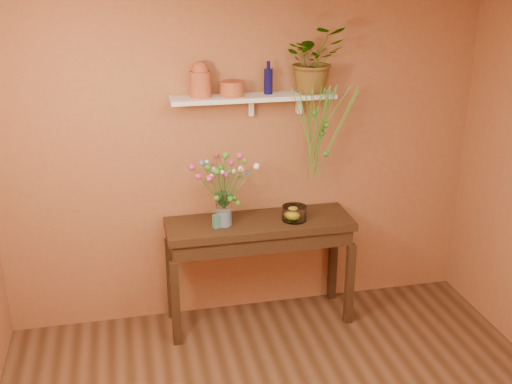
{
  "coord_description": "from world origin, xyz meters",
  "views": [
    {
      "loc": [
        -0.97,
        -2.81,
        2.91
      ],
      "look_at": [
        0.0,
        1.55,
        1.25
      ],
      "focal_mm": 43.41,
      "sensor_mm": 36.0,
      "label": 1
    }
  ],
  "objects_px": {
    "glass_vase": "(224,212)",
    "spider_plant": "(314,59)",
    "terracotta_jug": "(200,80)",
    "blue_bottle": "(268,81)",
    "bouquet": "(223,175)",
    "sideboard": "(259,235)",
    "glass_bowl": "(294,214)"
  },
  "relations": [
    {
      "from": "spider_plant",
      "to": "glass_vase",
      "type": "distance_m",
      "value": 1.4
    },
    {
      "from": "glass_vase",
      "to": "spider_plant",
      "type": "bearing_deg",
      "value": 13.53
    },
    {
      "from": "glass_vase",
      "to": "bouquet",
      "type": "height_order",
      "value": "bouquet"
    },
    {
      "from": "spider_plant",
      "to": "glass_vase",
      "type": "bearing_deg",
      "value": -166.47
    },
    {
      "from": "glass_bowl",
      "to": "sideboard",
      "type": "bearing_deg",
      "value": 169.16
    },
    {
      "from": "terracotta_jug",
      "to": "glass_vase",
      "type": "height_order",
      "value": "terracotta_jug"
    },
    {
      "from": "spider_plant",
      "to": "glass_bowl",
      "type": "height_order",
      "value": "spider_plant"
    },
    {
      "from": "glass_bowl",
      "to": "terracotta_jug",
      "type": "bearing_deg",
      "value": 163.24
    },
    {
      "from": "spider_plant",
      "to": "terracotta_jug",
      "type": "bearing_deg",
      "value": 179.61
    },
    {
      "from": "glass_vase",
      "to": "bouquet",
      "type": "bearing_deg",
      "value": -103.76
    },
    {
      "from": "terracotta_jug",
      "to": "bouquet",
      "type": "height_order",
      "value": "terracotta_jug"
    },
    {
      "from": "terracotta_jug",
      "to": "spider_plant",
      "type": "height_order",
      "value": "spider_plant"
    },
    {
      "from": "sideboard",
      "to": "terracotta_jug",
      "type": "xyz_separation_m",
      "value": [
        -0.43,
        0.16,
        1.27
      ]
    },
    {
      "from": "sideboard",
      "to": "bouquet",
      "type": "bearing_deg",
      "value": -169.61
    },
    {
      "from": "terracotta_jug",
      "to": "glass_vase",
      "type": "distance_m",
      "value": 1.05
    },
    {
      "from": "terracotta_jug",
      "to": "blue_bottle",
      "type": "relative_size",
      "value": 1.07
    },
    {
      "from": "glass_vase",
      "to": "bouquet",
      "type": "relative_size",
      "value": 0.5
    },
    {
      "from": "terracotta_jug",
      "to": "bouquet",
      "type": "bearing_deg",
      "value": -60.25
    },
    {
      "from": "sideboard",
      "to": "bouquet",
      "type": "xyz_separation_m",
      "value": [
        -0.31,
        -0.06,
        0.57
      ]
    },
    {
      "from": "terracotta_jug",
      "to": "blue_bottle",
      "type": "bearing_deg",
      "value": 0.42
    },
    {
      "from": "blue_bottle",
      "to": "glass_bowl",
      "type": "height_order",
      "value": "blue_bottle"
    },
    {
      "from": "blue_bottle",
      "to": "glass_vase",
      "type": "bearing_deg",
      "value": -154.27
    },
    {
      "from": "glass_bowl",
      "to": "blue_bottle",
      "type": "bearing_deg",
      "value": 128.7
    },
    {
      "from": "spider_plant",
      "to": "glass_vase",
      "type": "xyz_separation_m",
      "value": [
        -0.77,
        -0.19,
        -1.15
      ]
    },
    {
      "from": "spider_plant",
      "to": "bouquet",
      "type": "bearing_deg",
      "value": -164.88
    },
    {
      "from": "terracotta_jug",
      "to": "bouquet",
      "type": "xyz_separation_m",
      "value": [
        0.12,
        -0.22,
        -0.71
      ]
    },
    {
      "from": "sideboard",
      "to": "blue_bottle",
      "type": "relative_size",
      "value": 5.95
    },
    {
      "from": "spider_plant",
      "to": "glass_vase",
      "type": "relative_size",
      "value": 1.92
    },
    {
      "from": "blue_bottle",
      "to": "spider_plant",
      "type": "distance_m",
      "value": 0.4
    },
    {
      "from": "spider_plant",
      "to": "glass_bowl",
      "type": "bearing_deg",
      "value": -132.57
    },
    {
      "from": "sideboard",
      "to": "terracotta_jug",
      "type": "relative_size",
      "value": 5.57
    },
    {
      "from": "sideboard",
      "to": "bouquet",
      "type": "height_order",
      "value": "bouquet"
    }
  ]
}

